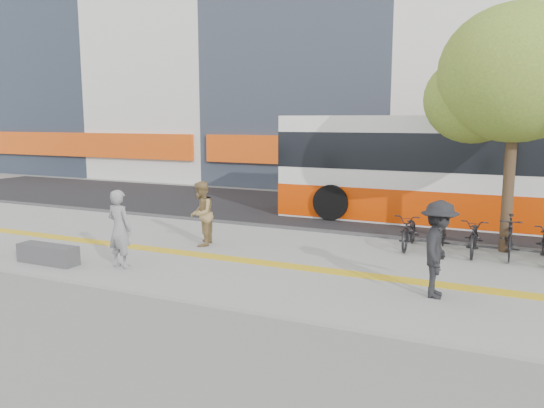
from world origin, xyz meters
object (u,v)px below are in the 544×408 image
at_px(bench, 48,254).
at_px(bus, 481,174).
at_px(seated_woman, 120,229).
at_px(pedestrian_dark, 438,249).
at_px(street_tree, 515,77).
at_px(pedestrian_tan, 201,214).

bearing_deg(bench, bus, 47.50).
distance_m(seated_woman, pedestrian_dark, 7.01).
height_order(bench, bus, bus).
distance_m(bench, bus, 13.23).
distance_m(street_tree, seated_woman, 10.34).
distance_m(bus, pedestrian_tan, 9.33).
relative_size(street_tree, pedestrian_dark, 3.35).
height_order(seated_woman, pedestrian_dark, pedestrian_dark).
bearing_deg(bus, street_tree, -76.40).
height_order(bus, pedestrian_dark, bus).
relative_size(street_tree, seated_woman, 3.47).
xyz_separation_m(street_tree, pedestrian_tan, (-7.47, -2.90, -3.55)).
height_order(seated_woman, pedestrian_tan, seated_woman).
xyz_separation_m(bench, street_tree, (9.78, 6.02, 4.21)).
bearing_deg(seated_woman, street_tree, -139.66).
height_order(pedestrian_tan, pedestrian_dark, pedestrian_dark).
bearing_deg(pedestrian_dark, bench, 95.87).
distance_m(street_tree, pedestrian_dark, 5.89).
bearing_deg(seated_woman, bus, -122.02).
xyz_separation_m(bus, seated_woman, (-7.09, -9.23, -0.74)).
distance_m(bench, pedestrian_dark, 8.88).
distance_m(street_tree, pedestrian_tan, 8.76).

